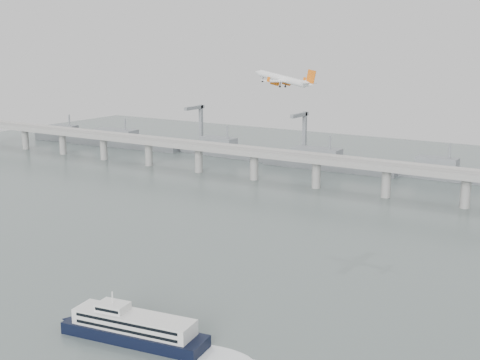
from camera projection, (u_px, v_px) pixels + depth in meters
The scene contains 5 objects.
ground at pixel (168, 290), 262.38m from camera, with size 900.00×900.00×0.00m, color #566462.
bridge at pixel (356, 167), 424.00m from camera, with size 800.00×22.00×23.90m.
distant_fleet at pixel (219, 149), 560.95m from camera, with size 453.00×60.90×40.00m.
ferry at pixel (134, 328), 217.82m from camera, with size 85.77×24.28×16.23m.
airliner at pixel (284, 79), 334.94m from camera, with size 38.53×34.92×10.13m.
Camera 1 is at (157.32, -192.19, 100.33)m, focal length 48.00 mm.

